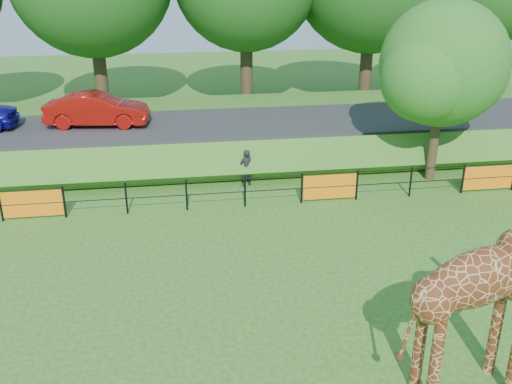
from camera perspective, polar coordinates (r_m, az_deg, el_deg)
The scene contains 7 objects.
ground at distance 12.95m, azimuth 3.86°, elevation -15.48°, with size 90.00×90.00×0.00m, color #2D6318.
perimeter_fence at distance 19.58m, azimuth -1.11°, elevation 0.04°, with size 28.07×0.10×1.10m, color black, non-canonical shape.
embankment at distance 26.61m, azimuth -3.30°, elevation 6.22°, with size 40.00×9.00×1.30m, color #2D6318.
road at distance 24.98m, azimuth -2.99°, elevation 6.86°, with size 40.00×5.00×0.12m, color #2B2C2E.
car_red at distance 25.10m, azimuth -15.60°, elevation 7.95°, with size 1.48×4.25×1.40m, color #B6120D.
visitor at distance 21.37m, azimuth -0.99°, elevation 2.43°, with size 0.52×0.34×1.42m, color black.
tree_east at distance 22.32m, azimuth 18.35°, elevation 11.66°, with size 5.40×4.71×6.76m.
Camera 1 is at (-2.39, -10.00, 7.87)m, focal length 40.00 mm.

